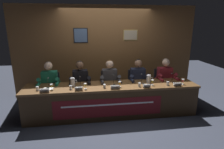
% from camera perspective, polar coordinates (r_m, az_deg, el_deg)
% --- Properties ---
extents(ground_plane, '(12.00, 12.00, 0.00)m').
position_cam_1_polar(ground_plane, '(4.57, 0.00, -11.97)').
color(ground_plane, '#383D4C').
extents(wall_back_panelled, '(5.16, 0.14, 2.60)m').
position_cam_1_polar(wall_back_panelled, '(5.37, -1.89, 6.86)').
color(wall_back_panelled, brown).
rests_on(wall_back_panelled, ground_plane).
extents(conference_table, '(3.96, 0.76, 0.73)m').
position_cam_1_polar(conference_table, '(4.25, 0.17, -6.58)').
color(conference_table, brown).
rests_on(conference_table, ground_plane).
extents(chair_far_left, '(0.44, 0.45, 0.91)m').
position_cam_1_polar(chair_far_left, '(4.95, -18.06, -4.95)').
color(chair_far_left, black).
rests_on(chair_far_left, ground_plane).
extents(panelist_far_left, '(0.51, 0.48, 1.24)m').
position_cam_1_polar(panelist_far_left, '(4.68, -18.74, -2.61)').
color(panelist_far_left, black).
rests_on(panelist_far_left, ground_plane).
extents(nameplate_far_left, '(0.19, 0.06, 0.08)m').
position_cam_1_polar(nameplate_far_left, '(4.06, -20.14, -4.66)').
color(nameplate_far_left, white).
rests_on(nameplate_far_left, conference_table).
extents(juice_glass_far_left, '(0.06, 0.06, 0.12)m').
position_cam_1_polar(juice_glass_far_left, '(4.16, -18.17, -3.34)').
color(juice_glass_far_left, white).
rests_on(juice_glass_far_left, conference_table).
extents(water_cup_far_left, '(0.06, 0.06, 0.08)m').
position_cam_1_polar(water_cup_far_left, '(4.23, -22.02, -4.07)').
color(water_cup_far_left, silver).
rests_on(water_cup_far_left, conference_table).
extents(microphone_far_left, '(0.06, 0.17, 0.22)m').
position_cam_1_polar(microphone_far_left, '(4.30, -19.14, -2.97)').
color(microphone_far_left, black).
rests_on(microphone_far_left, conference_table).
extents(chair_left, '(0.44, 0.45, 0.91)m').
position_cam_1_polar(chair_left, '(4.87, -9.52, -4.71)').
color(chair_left, black).
rests_on(chair_left, ground_plane).
extents(panelist_left, '(0.51, 0.48, 1.24)m').
position_cam_1_polar(panelist_left, '(4.59, -9.73, -2.32)').
color(panelist_left, black).
rests_on(panelist_left, ground_plane).
extents(nameplate_left, '(0.16, 0.06, 0.08)m').
position_cam_1_polar(nameplate_left, '(3.98, -10.24, -4.34)').
color(nameplate_left, white).
rests_on(nameplate_left, conference_table).
extents(juice_glass_left, '(0.06, 0.06, 0.12)m').
position_cam_1_polar(juice_glass_left, '(4.04, -8.23, -3.25)').
color(juice_glass_left, white).
rests_on(juice_glass_left, conference_table).
extents(water_cup_left, '(0.06, 0.06, 0.08)m').
position_cam_1_polar(water_cup_left, '(4.09, -12.61, -3.97)').
color(water_cup_left, silver).
rests_on(water_cup_left, conference_table).
extents(microphone_left, '(0.06, 0.17, 0.22)m').
position_cam_1_polar(microphone_left, '(4.22, -9.81, -2.66)').
color(microphone_left, black).
rests_on(microphone_left, conference_table).
extents(chair_center, '(0.44, 0.45, 0.91)m').
position_cam_1_polar(chair_center, '(4.90, -0.91, -4.37)').
color(chair_center, black).
rests_on(chair_center, ground_plane).
extents(panelist_center, '(0.51, 0.48, 1.24)m').
position_cam_1_polar(panelist_center, '(4.62, -0.62, -1.97)').
color(panelist_center, black).
rests_on(panelist_center, ground_plane).
extents(nameplate_center, '(0.20, 0.06, 0.08)m').
position_cam_1_polar(nameplate_center, '(4.01, 0.99, -3.93)').
color(nameplate_center, white).
rests_on(nameplate_center, conference_table).
extents(juice_glass_center, '(0.06, 0.06, 0.12)m').
position_cam_1_polar(juice_glass_center, '(4.13, 2.39, -2.69)').
color(juice_glass_center, white).
rests_on(juice_glass_center, conference_table).
extents(water_cup_center, '(0.06, 0.06, 0.08)m').
position_cam_1_polar(water_cup_center, '(4.07, -2.36, -3.68)').
color(water_cup_center, silver).
rests_on(water_cup_center, conference_table).
extents(microphone_center, '(0.06, 0.17, 0.22)m').
position_cam_1_polar(microphone_center, '(4.28, 0.61, -2.17)').
color(microphone_center, black).
rests_on(microphone_center, conference_table).
extents(chair_right, '(0.44, 0.45, 0.91)m').
position_cam_1_polar(chair_right, '(5.04, 7.41, -3.94)').
color(chair_right, black).
rests_on(chair_right, ground_plane).
extents(panelist_right, '(0.51, 0.48, 1.24)m').
position_cam_1_polar(panelist_right, '(4.77, 8.15, -1.59)').
color(panelist_right, black).
rests_on(panelist_right, ground_plane).
extents(nameplate_right, '(0.16, 0.06, 0.08)m').
position_cam_1_polar(nameplate_right, '(4.16, 10.67, -3.46)').
color(nameplate_right, white).
rests_on(nameplate_right, conference_table).
extents(juice_glass_right, '(0.06, 0.06, 0.12)m').
position_cam_1_polar(juice_glass_right, '(4.35, 12.33, -2.10)').
color(juice_glass_right, white).
rests_on(juice_glass_right, conference_table).
extents(water_cup_right, '(0.06, 0.06, 0.08)m').
position_cam_1_polar(water_cup_right, '(4.21, 8.44, -3.19)').
color(water_cup_right, silver).
rests_on(water_cup_right, conference_table).
extents(microphone_right, '(0.06, 0.17, 0.22)m').
position_cam_1_polar(microphone_right, '(4.42, 9.43, -1.81)').
color(microphone_right, black).
rests_on(microphone_right, conference_table).
extents(chair_far_right, '(0.44, 0.45, 0.91)m').
position_cam_1_polar(chair_far_right, '(5.27, 15.13, -3.47)').
color(chair_far_right, black).
rests_on(chair_far_right, ground_plane).
extents(panelist_far_right, '(0.51, 0.48, 1.24)m').
position_cam_1_polar(panelist_far_right, '(5.02, 16.22, -1.20)').
color(panelist_far_right, black).
rests_on(panelist_far_right, ground_plane).
extents(nameplate_far_right, '(0.18, 0.06, 0.08)m').
position_cam_1_polar(nameplate_far_right, '(4.45, 19.57, -2.87)').
color(nameplate_far_right, white).
rests_on(nameplate_far_right, conference_table).
extents(juice_glass_far_right, '(0.06, 0.06, 0.12)m').
position_cam_1_polar(juice_glass_far_right, '(4.61, 21.02, -1.79)').
color(juice_glass_far_right, white).
rests_on(juice_glass_far_right, conference_table).
extents(water_cup_far_right, '(0.06, 0.06, 0.08)m').
position_cam_1_polar(water_cup_far_right, '(4.44, 16.81, -2.69)').
color(water_cup_far_right, silver).
rests_on(water_cup_far_right, conference_table).
extents(microphone_far_right, '(0.06, 0.17, 0.22)m').
position_cam_1_polar(microphone_far_right, '(4.67, 18.30, -1.48)').
color(microphone_far_right, black).
rests_on(microphone_far_right, conference_table).
extents(water_pitcher_left_side, '(0.15, 0.10, 0.21)m').
position_cam_1_polar(water_pitcher_left_side, '(4.28, -12.00, -2.24)').
color(water_pitcher_left_side, silver).
rests_on(water_pitcher_left_side, conference_table).
extents(water_pitcher_right_side, '(0.15, 0.10, 0.21)m').
position_cam_1_polar(water_pitcher_right_side, '(4.50, 11.25, -1.32)').
color(water_pitcher_right_side, silver).
rests_on(water_pitcher_right_side, conference_table).
extents(document_stack_far_left, '(0.23, 0.18, 0.01)m').
position_cam_1_polar(document_stack_far_left, '(4.24, -19.14, -4.19)').
color(document_stack_far_left, white).
rests_on(document_stack_far_left, conference_table).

